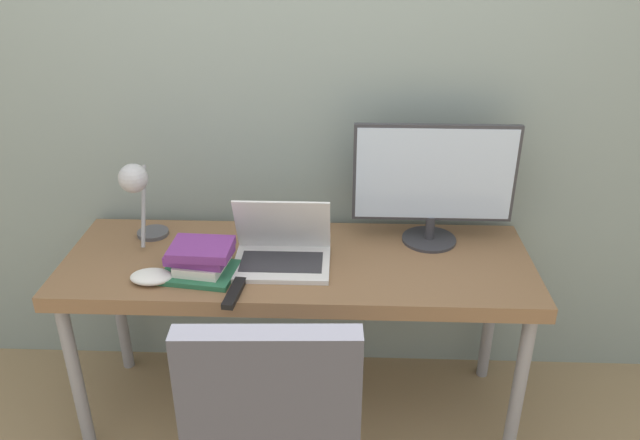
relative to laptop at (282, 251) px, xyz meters
The scene contains 9 objects.
wall_back 0.65m from the laptop, 82.33° to the left, with size 8.00×0.05×2.60m.
desk 0.13m from the laptop, 32.59° to the left, with size 1.78×0.61×0.74m.
laptop is the anchor object (origin of this frame).
monitor 0.64m from the laptop, 19.33° to the left, with size 0.62×0.22×0.48m.
desk_lamp 0.59m from the laptop, behind, with size 0.13×0.25×0.36m.
office_chair 0.72m from the laptop, 87.02° to the right, with size 0.57×0.59×1.01m.
book_stack 0.30m from the laptop, 163.65° to the right, with size 0.28×0.24×0.12m.
tv_remote 0.27m from the laptop, 122.35° to the right, with size 0.06×0.18×0.02m.
game_controller 0.48m from the laptop, 161.72° to the right, with size 0.15×0.11×0.04m.
Camera 1 is at (0.16, -1.75, 1.93)m, focal length 35.00 mm.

